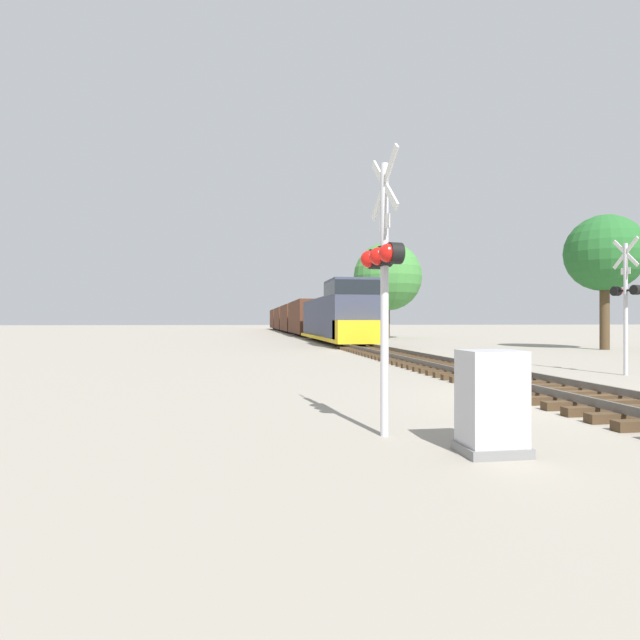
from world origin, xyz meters
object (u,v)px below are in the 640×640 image
(relay_cabinet, at_px, (491,403))
(tree_mid_background, at_px, (388,277))
(crossing_signal_near, at_px, (383,267))
(tree_far_right, at_px, (605,254))
(freight_train, at_px, (295,319))
(crossing_signal_far, at_px, (626,296))

(relay_cabinet, bearing_deg, tree_mid_background, 75.27)
(crossing_signal_near, height_order, tree_mid_background, tree_mid_background)
(tree_far_right, bearing_deg, crossing_signal_near, -134.49)
(freight_train, relative_size, relay_cabinet, 59.02)
(tree_mid_background, bearing_deg, tree_far_right, -71.10)
(tree_far_right, distance_m, tree_mid_background, 21.53)
(crossing_signal_near, xyz_separation_m, tree_far_right, (18.72, 19.05, 3.12))
(crossing_signal_far, distance_m, relay_cabinet, 11.73)
(crossing_signal_near, distance_m, crossing_signal_far, 11.73)
(crossing_signal_near, height_order, tree_far_right, tree_far_right)
(crossing_signal_near, distance_m, relay_cabinet, 2.39)
(crossing_signal_far, bearing_deg, crossing_signal_near, 117.73)
(crossing_signal_near, distance_m, tree_far_right, 26.89)
(crossing_signal_far, distance_m, tree_mid_background, 32.97)
(tree_far_right, bearing_deg, freight_train, 108.98)
(freight_train, relative_size, tree_far_right, 9.81)
(relay_cabinet, distance_m, tree_mid_background, 42.26)
(relay_cabinet, xyz_separation_m, tree_far_right, (17.63, 20.18, 4.92))
(crossing_signal_near, xyz_separation_m, tree_mid_background, (11.74, 39.42, 3.49))
(relay_cabinet, relative_size, tree_mid_background, 0.14)
(relay_cabinet, height_order, tree_far_right, tree_far_right)
(freight_train, relative_size, crossing_signal_far, 18.19)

